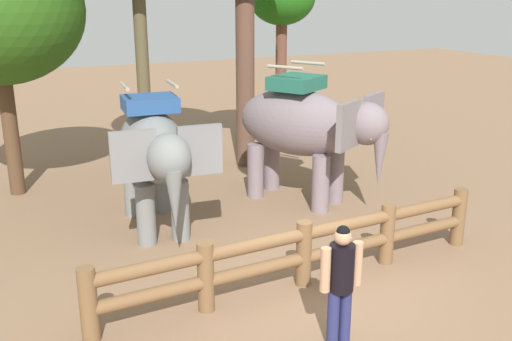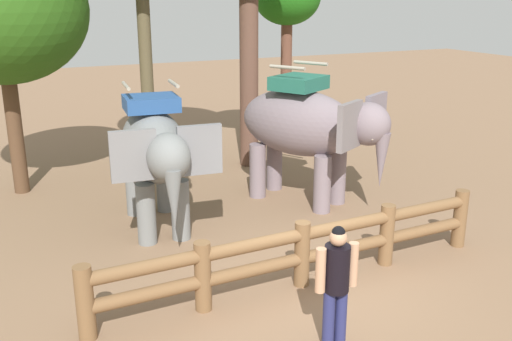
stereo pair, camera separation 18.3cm
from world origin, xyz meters
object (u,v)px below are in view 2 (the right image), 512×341
at_px(log_fence, 302,249).
at_px(tree_far_left, 0,11).
at_px(tourist_woman_in_black, 336,278).
at_px(tree_back_center, 287,1).
at_px(elephant_center, 307,127).
at_px(elephant_near_left, 155,151).

relative_size(log_fence, tree_far_left, 1.22).
distance_m(tourist_woman_in_black, tree_back_center, 12.02).
xyz_separation_m(elephant_center, tourist_woman_in_black, (-2.34, -4.89, -0.71)).
distance_m(elephant_near_left, elephant_center, 3.34).
bearing_deg(log_fence, tree_back_center, 63.92).
height_order(elephant_near_left, tourist_woman_in_black, elephant_near_left).
distance_m(elephant_center, tree_far_left, 6.89).
bearing_deg(log_fence, elephant_near_left, 114.56).
distance_m(elephant_near_left, tourist_woman_in_black, 4.84).
xyz_separation_m(log_fence, elephant_center, (1.92, 3.28, 1.07)).
xyz_separation_m(log_fence, tree_far_left, (-3.66, 6.57, 3.40)).
relative_size(log_fence, tourist_woman_in_black, 4.08).
height_order(log_fence, tree_far_left, tree_far_left).
distance_m(log_fence, tourist_woman_in_black, 1.70).
bearing_deg(tree_back_center, log_fence, -116.08).
height_order(tourist_woman_in_black, tree_back_center, tree_back_center).
relative_size(elephant_near_left, tourist_woman_in_black, 1.98).
height_order(log_fence, elephant_near_left, elephant_near_left).
height_order(log_fence, tourist_woman_in_black, tourist_woman_in_black).
bearing_deg(tree_back_center, elephant_center, -113.45).
xyz_separation_m(tourist_woman_in_black, tree_back_center, (4.79, 10.55, 3.17)).
height_order(tourist_woman_in_black, tree_far_left, tree_far_left).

